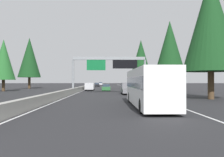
% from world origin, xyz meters
% --- Properties ---
extents(ground_plane, '(320.00, 320.00, 0.00)m').
position_xyz_m(ground_plane, '(60.00, 0.00, 0.00)').
color(ground_plane, '#262628').
extents(median_barrier, '(180.00, 0.56, 0.90)m').
position_xyz_m(median_barrier, '(80.00, 0.30, 0.45)').
color(median_barrier, '#9E9B93').
rests_on(median_barrier, ground).
extents(shoulder_stripe_right, '(160.00, 0.16, 0.01)m').
position_xyz_m(shoulder_stripe_right, '(70.00, -11.52, 0.01)').
color(shoulder_stripe_right, silver).
rests_on(shoulder_stripe_right, ground).
extents(shoulder_stripe_median, '(160.00, 0.16, 0.01)m').
position_xyz_m(shoulder_stripe_median, '(70.00, -0.25, 0.01)').
color(shoulder_stripe_median, silver).
rests_on(shoulder_stripe_median, ground).
extents(sign_gantry_overhead, '(0.50, 12.68, 6.27)m').
position_xyz_m(sign_gantry_overhead, '(35.06, -6.04, 4.99)').
color(sign_gantry_overhead, gray).
rests_on(sign_gantry_overhead, ground).
extents(bus_far_right, '(11.50, 2.55, 3.10)m').
position_xyz_m(bus_far_right, '(14.61, -8.95, 1.72)').
color(bus_far_right, white).
rests_on(bus_far_right, ground).
extents(pickup_distant_b, '(5.60, 2.00, 1.86)m').
position_xyz_m(pickup_distant_b, '(33.17, -8.88, 0.91)').
color(pickup_distant_b, slate).
rests_on(pickup_distant_b, ground).
extents(minivan_mid_center, '(5.00, 1.95, 1.69)m').
position_xyz_m(minivan_mid_center, '(48.44, -1.55, 0.95)').
color(minivan_mid_center, silver).
rests_on(minivan_mid_center, ground).
extents(sedan_near_center, '(4.40, 1.80, 1.47)m').
position_xyz_m(sedan_near_center, '(118.68, -2.00, 0.68)').
color(sedan_near_center, silver).
rests_on(sedan_near_center, ground).
extents(sedan_near_right, '(4.40, 1.80, 1.47)m').
position_xyz_m(sedan_near_right, '(80.45, -1.67, 0.68)').
color(sedan_near_right, black).
rests_on(sedan_near_right, ground).
extents(sedan_far_left, '(4.40, 1.80, 1.47)m').
position_xyz_m(sedan_far_left, '(45.81, -5.29, 0.68)').
color(sedan_far_left, '#2D6B38').
rests_on(sedan_far_left, ground).
extents(conifer_right_foreground, '(6.53, 6.53, 14.84)m').
position_xyz_m(conifer_right_foreground, '(22.35, -17.72, 9.03)').
color(conifer_right_foreground, '#4C3823').
rests_on(conifer_right_foreground, ground).
extents(conifer_right_near, '(5.90, 5.90, 13.41)m').
position_xyz_m(conifer_right_near, '(38.41, -17.22, 8.15)').
color(conifer_right_near, '#4C3823').
rests_on(conifer_right_near, ground).
extents(conifer_right_mid, '(6.16, 6.16, 14.01)m').
position_xyz_m(conifer_right_mid, '(62.06, -15.21, 8.52)').
color(conifer_right_mid, '#4C3823').
rests_on(conifer_right_mid, ground).
extents(conifer_left_near, '(4.79, 4.79, 10.88)m').
position_xyz_m(conifer_left_near, '(44.34, 16.22, 6.61)').
color(conifer_left_near, '#4C3823').
rests_on(conifer_left_near, ground).
extents(conifer_left_mid, '(6.34, 6.34, 14.40)m').
position_xyz_m(conifer_left_mid, '(61.61, 16.62, 8.76)').
color(conifer_left_mid, '#4C3823').
rests_on(conifer_left_mid, ground).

